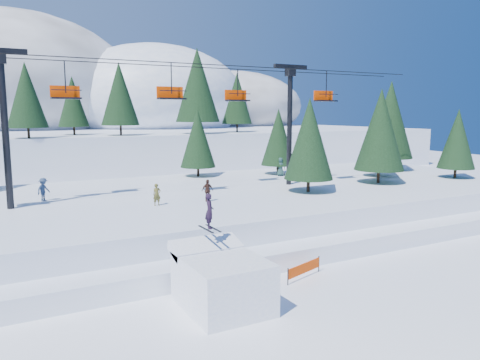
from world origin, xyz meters
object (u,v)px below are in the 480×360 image
chairlift (154,105)px  banner_near (304,268)px  jump_kicker (222,280)px  banner_far (351,247)px

chairlift → banner_near: 17.10m
jump_kicker → chairlift: size_ratio=0.11×
banner_near → jump_kicker: bearing=-167.3°
jump_kicker → banner_near: (5.49, 1.24, -0.72)m
jump_kicker → banner_far: (10.45, 3.11, -0.72)m
jump_kicker → chairlift: chairlift is taller
banner_near → banner_far: (4.96, 1.88, 0.00)m
chairlift → banner_far: chairlift is taller
banner_near → banner_far: same height
jump_kicker → banner_near: jump_kicker is taller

